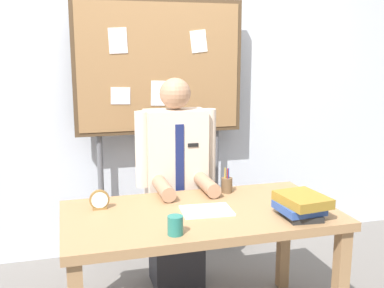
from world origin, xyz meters
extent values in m
cube|color=silver|center=(0.00, 1.27, 1.35)|extent=(6.40, 0.08, 2.70)
cube|color=#9E754C|center=(0.00, 0.00, 0.72)|extent=(1.52, 0.80, 0.05)
cube|color=#9E754C|center=(0.70, -0.34, 0.35)|extent=(0.07, 0.07, 0.69)
cube|color=#9E754C|center=(-0.70, 0.34, 0.35)|extent=(0.07, 0.07, 0.69)
cube|color=#9E754C|center=(0.70, 0.34, 0.35)|extent=(0.07, 0.07, 0.69)
cube|color=#2D2D33|center=(0.00, 0.58, 0.22)|extent=(0.34, 0.30, 0.44)
cube|color=beige|center=(0.00, 0.58, 0.84)|extent=(0.40, 0.22, 0.80)
sphere|color=#A87A5B|center=(0.00, 0.58, 1.35)|extent=(0.20, 0.20, 0.20)
cylinder|color=beige|center=(-0.23, 0.56, 0.99)|extent=(0.09, 0.09, 0.50)
cylinder|color=beige|center=(0.23, 0.56, 0.99)|extent=(0.09, 0.09, 0.50)
cylinder|color=#A87A5B|center=(-0.14, 0.32, 0.79)|extent=(0.09, 0.30, 0.09)
cylinder|color=#A87A5B|center=(0.14, 0.32, 0.79)|extent=(0.09, 0.30, 0.09)
cube|color=navy|center=(0.00, 0.47, 0.90)|extent=(0.06, 0.01, 0.52)
cube|color=black|center=(0.09, 0.47, 1.02)|extent=(0.07, 0.01, 0.02)
cube|color=#4C3823|center=(0.00, 1.07, 1.50)|extent=(1.28, 0.05, 1.00)
cube|color=olive|center=(0.00, 1.06, 1.50)|extent=(1.22, 0.04, 0.94)
cylinder|color=#59595E|center=(-0.46, 1.10, 0.52)|extent=(0.04, 0.04, 1.03)
cylinder|color=#59595E|center=(0.46, 1.10, 0.52)|extent=(0.04, 0.04, 1.03)
cube|color=silver|center=(-0.31, 1.04, 1.69)|extent=(0.14, 0.00, 0.19)
cube|color=white|center=(-0.02, 1.04, 1.31)|extent=(0.11, 0.00, 0.19)
cube|color=white|center=(0.29, 1.04, 1.69)|extent=(0.14, 0.00, 0.18)
cube|color=silver|center=(-0.30, 1.04, 1.30)|extent=(0.15, 0.00, 0.13)
cube|color=#262626|center=(0.49, -0.24, 0.76)|extent=(0.20, 0.24, 0.03)
cube|color=#2D4C99|center=(0.49, -0.23, 0.79)|extent=(0.23, 0.24, 0.04)
cube|color=olive|center=(0.50, -0.24, 0.84)|extent=(0.25, 0.29, 0.05)
cube|color=white|center=(0.03, -0.02, 0.75)|extent=(0.29, 0.22, 0.01)
cylinder|color=olive|center=(-0.54, 0.19, 0.80)|extent=(0.11, 0.02, 0.11)
cylinder|color=white|center=(-0.54, 0.17, 0.80)|extent=(0.09, 0.00, 0.09)
cube|color=olive|center=(-0.54, 0.19, 0.75)|extent=(0.08, 0.04, 0.01)
cylinder|color=#267266|center=(-0.22, -0.29, 0.79)|extent=(0.08, 0.08, 0.10)
cylinder|color=brown|center=(0.26, 0.28, 0.79)|extent=(0.07, 0.07, 0.09)
cylinder|color=#263399|center=(0.27, 0.27, 0.83)|extent=(0.01, 0.01, 0.15)
cylinder|color=maroon|center=(0.26, 0.27, 0.83)|extent=(0.01, 0.01, 0.15)
cylinder|color=gold|center=(0.25, 0.29, 0.83)|extent=(0.01, 0.01, 0.15)
camera|label=1|loc=(-0.71, -2.36, 1.63)|focal=43.18mm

